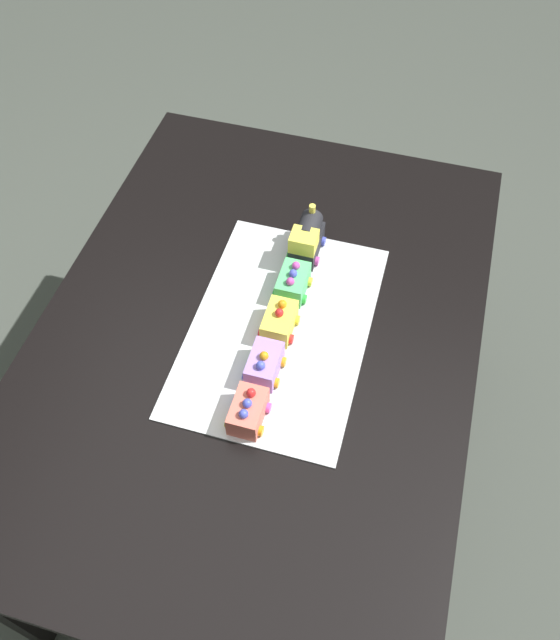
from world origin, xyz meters
TOP-DOWN VIEW (x-y plane):
  - ground_plane at (0.00, 0.00)m, footprint 8.00×8.00m
  - dining_table at (0.00, 0.00)m, footprint 1.40×1.00m
  - cake_board at (-0.02, 0.05)m, footprint 0.60×0.40m
  - cake_locomotive at (-0.27, 0.05)m, footprint 0.14×0.08m
  - cake_car_tanker_mint_green at (-0.14, 0.05)m, footprint 0.10×0.08m
  - cake_car_flatbed_lemon at (-0.02, 0.05)m, footprint 0.10×0.08m
  - cake_car_hopper_lavender at (0.10, 0.05)m, footprint 0.10×0.08m
  - cake_car_caboose_coral at (0.22, 0.05)m, footprint 0.10×0.08m

SIDE VIEW (x-z plane):
  - ground_plane at x=0.00m, z-range 0.00..0.00m
  - dining_table at x=0.00m, z-range 0.26..1.00m
  - cake_board at x=-0.02m, z-range 0.74..0.74m
  - cake_car_flatbed_lemon at x=-0.02m, z-range 0.74..0.81m
  - cake_car_hopper_lavender at x=0.10m, z-range 0.74..0.81m
  - cake_car_tanker_mint_green at x=-0.14m, z-range 0.74..0.81m
  - cake_car_caboose_coral at x=0.22m, z-range 0.74..0.81m
  - cake_locomotive at x=-0.27m, z-range 0.73..0.85m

